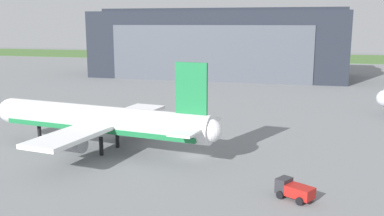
% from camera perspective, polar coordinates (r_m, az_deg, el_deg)
% --- Properties ---
extents(ground_plane, '(440.00, 440.00, 0.00)m').
position_cam_1_polar(ground_plane, '(58.76, 0.13, -6.38)').
color(ground_plane, slate).
extents(grass_field_strip, '(440.00, 56.00, 0.08)m').
position_cam_1_polar(grass_field_strip, '(231.67, 11.18, 6.58)').
color(grass_field_strip, '#496F35').
rests_on(grass_field_strip, ground_plane).
extents(maintenance_hangar, '(81.04, 31.85, 22.44)m').
position_cam_1_polar(maintenance_hangar, '(146.93, 3.52, 8.43)').
color(maintenance_hangar, '#232833').
rests_on(maintenance_hangar, ground_plane).
extents(airliner_near_right, '(35.68, 27.86, 12.89)m').
position_cam_1_polar(airliner_near_right, '(61.82, -11.97, -1.63)').
color(airliner_near_right, white).
rests_on(airliner_near_right, ground_plane).
extents(baggage_tug, '(4.16, 3.43, 1.93)m').
position_cam_1_polar(baggage_tug, '(46.08, 13.26, -10.42)').
color(baggage_tug, '#2D2D33').
rests_on(baggage_tug, ground_plane).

